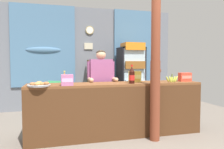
% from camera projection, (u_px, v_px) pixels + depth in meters
% --- Properties ---
extents(ground_plane, '(7.44, 7.44, 0.00)m').
position_uv_depth(ground_plane, '(105.00, 124.00, 4.54)').
color(ground_plane, slate).
extents(back_wall_curtained, '(4.87, 0.22, 2.85)m').
position_uv_depth(back_wall_curtained, '(90.00, 57.00, 6.15)').
color(back_wall_curtained, slate).
rests_on(back_wall_curtained, ground).
extents(stall_counter, '(3.07, 0.58, 0.94)m').
position_uv_depth(stall_counter, '(118.00, 104.00, 3.72)').
color(stall_counter, brown).
rests_on(stall_counter, ground).
extents(timber_post, '(0.19, 0.16, 2.68)m').
position_uv_depth(timber_post, '(155.00, 64.00, 3.53)').
color(timber_post, brown).
rests_on(timber_post, ground).
extents(drink_fridge, '(0.66, 0.68, 1.83)m').
position_uv_depth(drink_fridge, '(131.00, 73.00, 5.91)').
color(drink_fridge, black).
rests_on(drink_fridge, ground).
extents(bottle_shelf_rack, '(0.48, 0.28, 1.38)m').
position_uv_depth(bottle_shelf_rack, '(96.00, 84.00, 5.94)').
color(bottle_shelf_rack, brown).
rests_on(bottle_shelf_rack, ground).
extents(plastic_lawn_chair, '(0.59, 0.59, 0.86)m').
position_uv_depth(plastic_lawn_chair, '(54.00, 97.00, 5.04)').
color(plastic_lawn_chair, '#4CC675').
rests_on(plastic_lawn_chair, ground).
extents(shopkeeper, '(0.55, 0.42, 1.55)m').
position_uv_depth(shopkeeper, '(101.00, 79.00, 4.23)').
color(shopkeeper, '#28282D').
rests_on(shopkeeper, ground).
extents(soda_bottle_cola, '(0.10, 0.10, 0.33)m').
position_uv_depth(soda_bottle_cola, '(132.00, 76.00, 3.70)').
color(soda_bottle_cola, black).
rests_on(soda_bottle_cola, stall_counter).
extents(soda_bottle_iced_tea, '(0.07, 0.07, 0.22)m').
position_uv_depth(soda_bottle_iced_tea, '(64.00, 78.00, 3.61)').
color(soda_bottle_iced_tea, brown).
rests_on(soda_bottle_iced_tea, stall_counter).
extents(snack_box_wafer, '(0.19, 0.13, 0.17)m').
position_uv_depth(snack_box_wafer, '(67.00, 80.00, 3.38)').
color(snack_box_wafer, '#B76699').
rests_on(snack_box_wafer, stall_counter).
extents(snack_box_instant_noodle, '(0.22, 0.11, 0.20)m').
position_uv_depth(snack_box_instant_noodle, '(135.00, 77.00, 3.98)').
color(snack_box_instant_noodle, '#EAD14C').
rests_on(snack_box_instant_noodle, stall_counter).
extents(snack_box_crackers, '(0.23, 0.12, 0.17)m').
position_uv_depth(snack_box_crackers, '(185.00, 77.00, 4.15)').
color(snack_box_crackers, '#E5422D').
rests_on(snack_box_crackers, stall_counter).
extents(pastry_tray, '(0.35, 0.35, 0.07)m').
position_uv_depth(pastry_tray, '(39.00, 85.00, 3.28)').
color(pastry_tray, '#BCBCC1').
rests_on(pastry_tray, stall_counter).
extents(banana_bunch, '(0.27, 0.06, 0.16)m').
position_uv_depth(banana_bunch, '(172.00, 79.00, 3.94)').
color(banana_bunch, '#B7C647').
rests_on(banana_bunch, stall_counter).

